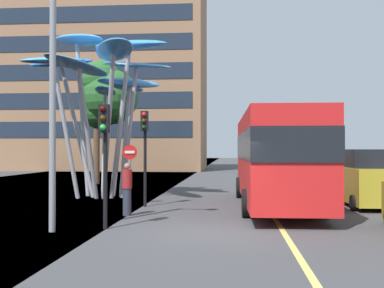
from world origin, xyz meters
TOP-DOWN VIEW (x-y plane):
  - ground at (-0.69, 0.00)m, footprint 120.00×240.00m
  - red_bus at (2.18, 6.03)m, footprint 3.03×11.41m
  - leaf_sculpture at (-5.67, 8.97)m, footprint 7.40×8.83m
  - traffic_light_kerb_near at (-3.14, 0.14)m, footprint 0.28×0.42m
  - traffic_light_kerb_far at (-2.99, 5.52)m, footprint 0.28×0.42m
  - car_parked_mid at (5.92, 6.20)m, footprint 2.07×3.97m
  - street_lamp at (-4.14, -0.33)m, footprint 1.61×0.44m
  - tree_pavement_near at (-8.10, 18.27)m, footprint 4.18×3.76m
  - pedestrian at (-3.14, 3.02)m, footprint 0.34×0.34m
  - no_entry_sign at (-3.72, 6.13)m, footprint 0.60×0.12m
  - backdrop_building at (-16.73, 41.08)m, footprint 27.94×11.55m

SIDE VIEW (x-z plane):
  - ground at x=-0.69m, z-range -0.10..0.00m
  - pedestrian at x=-3.14m, z-range 0.01..1.82m
  - car_parked_mid at x=5.92m, z-range -0.07..2.22m
  - no_entry_sign at x=-3.72m, z-range 0.41..2.89m
  - red_bus at x=2.18m, z-range 0.18..4.01m
  - traffic_light_kerb_near at x=-3.14m, z-range 0.80..4.36m
  - traffic_light_kerb_far at x=-2.99m, z-range 0.85..4.66m
  - street_lamp at x=-4.14m, z-range 1.05..8.79m
  - leaf_sculpture at x=-5.67m, z-range 1.76..10.11m
  - tree_pavement_near at x=-8.10m, z-range 1.84..10.12m
  - backdrop_building at x=-16.73m, z-range 0.00..21.26m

